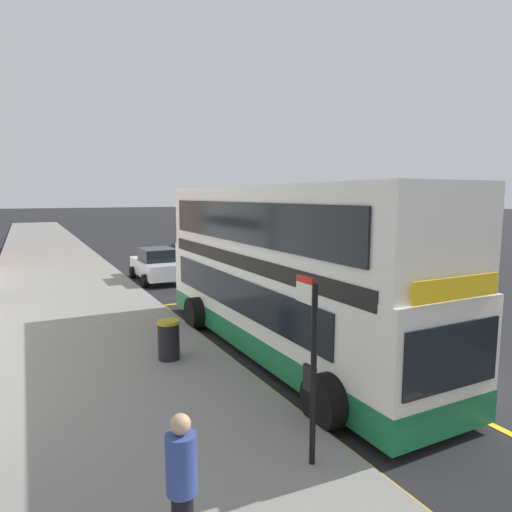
{
  "coord_description": "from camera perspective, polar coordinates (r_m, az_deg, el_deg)",
  "views": [
    {
      "loc": [
        -8.41,
        -5.73,
        4.15
      ],
      "look_at": [
        -2.31,
        6.09,
        2.37
      ],
      "focal_mm": 31.57,
      "sensor_mm": 36.0,
      "label": 1
    }
  ],
  "objects": [
    {
      "name": "pedestrian_waiting_near_sign",
      "position": [
        5.48,
        -9.38,
        -26.54
      ],
      "size": [
        0.34,
        0.34,
        1.73
      ],
      "color": "black",
      "rests_on": "pavement_near"
    },
    {
      "name": "parked_car_black_across",
      "position": [
        38.29,
        -6.9,
        2.56
      ],
      "size": [
        2.09,
        4.2,
        1.62
      ],
      "rotation": [
        0.0,
        0.0,
        0.05
      ],
      "color": "black",
      "rests_on": "ground"
    },
    {
      "name": "parked_car_white_kerbside",
      "position": [
        22.53,
        -12.39,
        -1.1
      ],
      "size": [
        2.09,
        4.2,
        1.62
      ],
      "rotation": [
        0.0,
        0.0,
        -0.04
      ],
      "color": "silver",
      "rests_on": "ground"
    },
    {
      "name": "ground_plane",
      "position": [
        38.87,
        -14.62,
        1.26
      ],
      "size": [
        260.0,
        260.0,
        0.0
      ],
      "primitive_type": "plane",
      "color": "black"
    },
    {
      "name": "bus_bay_markings",
      "position": [
        12.11,
        3.94,
        -12.4
      ],
      "size": [
        3.03,
        13.73,
        0.01
      ],
      "color": "gold",
      "rests_on": "ground"
    },
    {
      "name": "litter_bin",
      "position": [
        11.48,
        -11.0,
        -10.36
      ],
      "size": [
        0.56,
        0.56,
        0.98
      ],
      "color": "black",
      "rests_on": "pavement_near"
    },
    {
      "name": "double_decker_bus",
      "position": [
        11.9,
        3.2,
        -2.48
      ],
      "size": [
        3.15,
        10.85,
        4.4
      ],
      "color": "white",
      "rests_on": "ground"
    },
    {
      "name": "pavement_near",
      "position": [
        37.97,
        -24.98,
        0.75
      ],
      "size": [
        6.0,
        76.0,
        0.14
      ],
      "primitive_type": "cube",
      "color": "gray",
      "rests_on": "ground"
    },
    {
      "name": "bus_stop_sign",
      "position": [
        6.86,
        6.97,
        -12.58
      ],
      "size": [
        0.09,
        0.51,
        2.83
      ],
      "color": "black",
      "rests_on": "pavement_near"
    }
  ]
}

